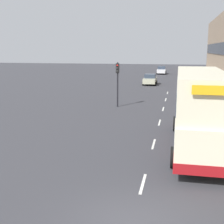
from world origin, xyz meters
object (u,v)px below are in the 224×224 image
(car_0, at_px, (162,70))
(traffic_light_far_kerb, at_px, (118,77))
(double_decker_bus_near, at_px, (200,108))
(car_1, at_px, (150,79))

(car_0, xyz_separation_m, traffic_light_far_kerb, (-1.93, -42.06, 2.02))
(double_decker_bus_near, relative_size, car_0, 2.77)
(car_1, bearing_deg, traffic_light_far_kerb, 86.22)
(double_decker_bus_near, height_order, traffic_light_far_kerb, double_decker_bus_near)
(double_decker_bus_near, bearing_deg, car_1, 99.89)
(double_decker_bus_near, distance_m, car_1, 32.33)
(car_1, bearing_deg, double_decker_bus_near, 99.89)
(double_decker_bus_near, height_order, car_0, double_decker_bus_near)
(double_decker_bus_near, bearing_deg, traffic_light_far_kerb, 120.40)
(car_0, bearing_deg, traffic_light_far_kerb, 87.38)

